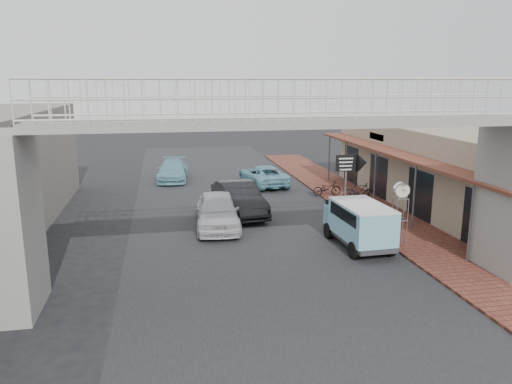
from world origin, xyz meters
name	(u,v)px	position (x,y,z in m)	size (l,w,h in m)	color
ground	(259,248)	(0.00, 0.00, 0.00)	(120.00, 120.00, 0.00)	black
road_strip	(259,248)	(0.00, 0.00, 0.01)	(10.00, 60.00, 0.01)	black
sidewalk	(383,217)	(6.50, 3.00, 0.05)	(3.00, 40.00, 0.10)	brown
shophouse_row	(461,169)	(10.97, 4.00, 2.01)	(7.20, 18.00, 4.00)	gray
footbridge	(285,189)	(0.00, -4.00, 3.18)	(16.40, 2.40, 6.34)	gray
white_hatchback	(217,211)	(-1.25, 2.93, 0.77)	(1.83, 4.54, 1.55)	silver
dark_sedan	(239,199)	(0.00, 4.94, 0.78)	(1.65, 4.72, 1.55)	black
angkot_curb	(263,175)	(2.50, 11.37, 0.63)	(2.08, 4.51, 1.25)	#69A5B7
angkot_far	(173,170)	(-2.89, 14.08, 0.64)	(1.80, 4.43, 1.29)	#65A3AF
angkot_van	(360,219)	(3.80, -0.66, 1.11)	(1.79, 3.65, 1.76)	black
motorcycle_near	(327,188)	(5.30, 7.59, 0.51)	(0.55, 1.57, 0.82)	black
motorcycle_far	(359,191)	(6.63, 6.24, 0.59)	(0.46, 1.64, 0.99)	black
street_clock	(401,193)	(5.30, -0.95, 2.15)	(0.62, 0.51, 2.47)	#59595B
arrow_sign	(360,163)	(6.00, 4.84, 2.33)	(1.59, 1.01, 2.76)	#59595B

